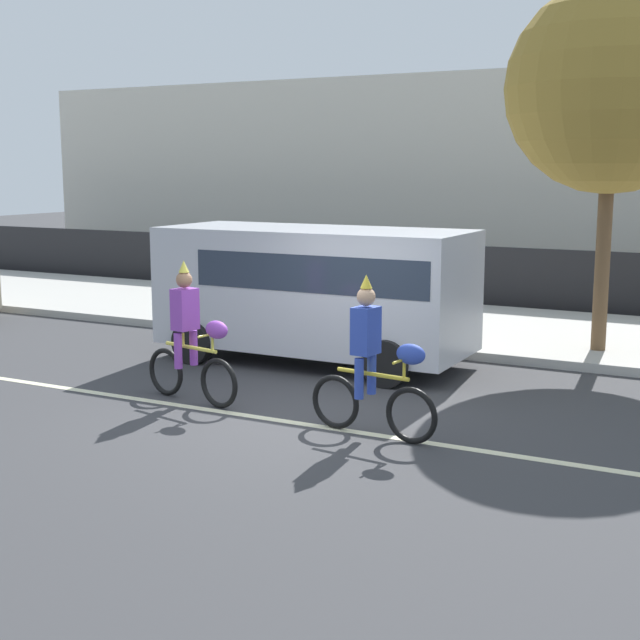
{
  "coord_description": "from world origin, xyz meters",
  "views": [
    {
      "loc": [
        5.36,
        -9.84,
        3.15
      ],
      "look_at": [
        -0.41,
        1.2,
        1.0
      ],
      "focal_mm": 50.0,
      "sensor_mm": 36.0,
      "label": 1
    }
  ],
  "objects": [
    {
      "name": "parked_van_silver",
      "position": [
        -1.22,
        2.7,
        1.28
      ],
      "size": [
        5.0,
        2.22,
        2.18
      ],
      "color": "silver",
      "rests_on": "ground"
    },
    {
      "name": "sidewalk_curb",
      "position": [
        0.0,
        6.5,
        0.07
      ],
      "size": [
        60.0,
        5.0,
        0.15
      ],
      "primitive_type": "cube",
      "color": "#ADAAA3",
      "rests_on": "ground"
    },
    {
      "name": "building_backdrop",
      "position": [
        -3.31,
        18.0,
        2.86
      ],
      "size": [
        28.0,
        8.0,
        5.73
      ],
      "primitive_type": "cube",
      "color": "beige",
      "rests_on": "ground"
    },
    {
      "name": "fence_line",
      "position": [
        0.0,
        9.4,
        0.7
      ],
      "size": [
        40.0,
        0.08,
        1.4
      ],
      "primitive_type": "cube",
      "color": "black",
      "rests_on": "ground"
    },
    {
      "name": "road_centre_line",
      "position": [
        0.0,
        -0.5,
        0.0
      ],
      "size": [
        36.0,
        0.14,
        0.01
      ],
      "primitive_type": "cube",
      "color": "beige",
      "rests_on": "ground"
    },
    {
      "name": "street_tree_near_lamp",
      "position": [
        2.74,
        5.15,
        4.38
      ],
      "size": [
        3.37,
        3.37,
        5.92
      ],
      "color": "brown",
      "rests_on": "sidewalk_curb"
    },
    {
      "name": "ground_plane",
      "position": [
        0.0,
        0.0,
        0.0
      ],
      "size": [
        80.0,
        80.0,
        0.0
      ],
      "primitive_type": "plane",
      "color": "#38383A"
    },
    {
      "name": "parade_cyclist_purple",
      "position": [
        -1.61,
        -0.25,
        0.84
      ],
      "size": [
        1.7,
        0.55,
        1.92
      ],
      "color": "black",
      "rests_on": "ground"
    },
    {
      "name": "parade_cyclist_cobalt",
      "position": [
        1.21,
        -0.54,
        0.84
      ],
      "size": [
        1.72,
        0.51,
        1.92
      ],
      "color": "black",
      "rests_on": "ground"
    }
  ]
}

